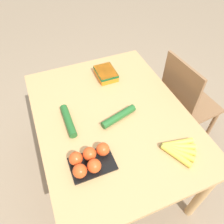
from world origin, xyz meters
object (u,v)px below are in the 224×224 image
object	(u,v)px
chair	(185,103)
tomato_pack	(89,160)
banana_bunch	(177,149)
cucumber_far	(68,121)
carrot_bag	(106,73)
cucumber_near	(119,116)

from	to	relation	value
chair	tomato_pack	bearing A→B (deg)	106.87
chair	banana_bunch	distance (m)	0.74
banana_bunch	cucumber_far	world-z (taller)	cucumber_far
tomato_pack	carrot_bag	xyz separation A→B (m)	(-0.67, 0.35, -0.01)
tomato_pack	carrot_bag	distance (m)	0.75
chair	cucumber_far	xyz separation A→B (m)	(0.06, -0.99, 0.28)
cucumber_far	chair	bearing A→B (deg)	93.69
carrot_bag	cucumber_far	bearing A→B (deg)	-48.07
banana_bunch	carrot_bag	distance (m)	0.79
banana_bunch	tomato_pack	distance (m)	0.50
banana_bunch	carrot_bag	world-z (taller)	carrot_bag
chair	banana_bunch	bearing A→B (deg)	131.27
carrot_bag	tomato_pack	bearing A→B (deg)	-27.67
carrot_bag	banana_bunch	bearing A→B (deg)	10.06
chair	carrot_bag	size ratio (longest dim) A/B	4.88
chair	cucumber_near	size ratio (longest dim) A/B	3.63
carrot_bag	cucumber_far	xyz separation A→B (m)	(0.34, -0.38, -0.01)
carrot_bag	cucumber_near	xyz separation A→B (m)	(0.43, -0.08, -0.01)
chair	banana_bunch	world-z (taller)	chair
tomato_pack	cucumber_near	bearing A→B (deg)	130.94
cucumber_near	chair	bearing A→B (deg)	102.34
carrot_bag	chair	bearing A→B (deg)	65.29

